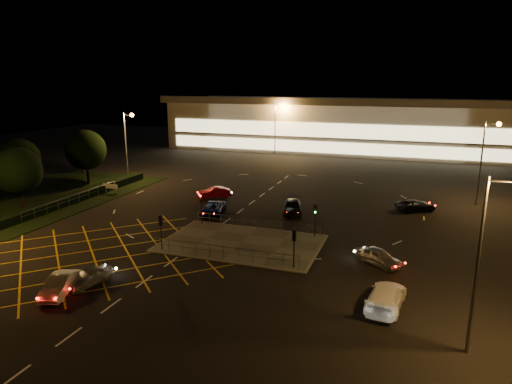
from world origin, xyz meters
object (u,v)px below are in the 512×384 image
(car_queue_white, at_px, (60,285))
(car_far_dkgrey, at_px, (292,207))
(car_near_silver, at_px, (88,277))
(car_approach_white, at_px, (386,296))
(signal_se, at_px, (294,241))
(car_circ_red, at_px, (215,192))
(signal_sw, at_px, (161,225))
(car_right_silver, at_px, (379,257))
(car_east_grey, at_px, (416,205))
(signal_nw, at_px, (201,203))
(signal_ne, at_px, (315,214))
(car_left_blue, at_px, (213,209))

(car_queue_white, relative_size, car_far_dkgrey, 0.81)
(car_near_silver, height_order, car_approach_white, car_approach_white)
(signal_se, xyz_separation_m, car_circ_red, (-15.33, 18.67, -1.69))
(signal_sw, distance_m, car_circ_red, 19.04)
(car_far_dkgrey, height_order, car_approach_white, car_approach_white)
(car_far_dkgrey, distance_m, car_right_silver, 15.85)
(car_circ_red, bearing_deg, signal_sw, -25.53)
(car_near_silver, height_order, car_far_dkgrey, car_far_dkgrey)
(car_queue_white, xyz_separation_m, car_right_silver, (20.82, 12.81, -0.00))
(signal_sw, distance_m, car_east_grey, 29.62)
(car_approach_white, bearing_deg, signal_sw, -5.43)
(signal_nw, relative_size, car_far_dkgrey, 0.61)
(car_near_silver, relative_size, car_far_dkgrey, 0.73)
(car_near_silver, bearing_deg, car_queue_white, -105.53)
(signal_ne, relative_size, car_circ_red, 0.76)
(car_left_blue, xyz_separation_m, car_east_grey, (21.49, 8.99, -0.04))
(signal_nw, bearing_deg, signal_ne, 0.00)
(signal_ne, distance_m, car_east_grey, 15.75)
(car_east_grey, xyz_separation_m, car_approach_white, (-1.70, -24.87, 0.12))
(car_right_silver, bearing_deg, car_near_silver, 153.69)
(signal_nw, xyz_separation_m, car_approach_white, (19.38, -12.12, -1.60))
(signal_sw, distance_m, signal_ne, 14.41)
(signal_ne, bearing_deg, car_near_silver, -130.54)
(signal_ne, bearing_deg, signal_sw, -146.35)
(car_circ_red, bearing_deg, car_queue_white, -33.89)
(signal_se, height_order, car_far_dkgrey, signal_se)
(signal_nw, relative_size, car_queue_white, 0.76)
(signal_ne, distance_m, car_circ_red, 18.76)
(signal_sw, relative_size, signal_se, 1.00)
(car_east_grey, distance_m, car_approach_white, 24.92)
(car_queue_white, distance_m, car_approach_white, 22.55)
(signal_nw, distance_m, car_east_grey, 24.70)
(signal_sw, height_order, car_right_silver, signal_sw)
(signal_sw, relative_size, car_left_blue, 0.64)
(car_left_blue, distance_m, car_approach_white, 25.37)
(car_far_dkgrey, distance_m, car_approach_white, 22.33)
(car_queue_white, relative_size, car_circ_red, 1.01)
(car_far_dkgrey, bearing_deg, signal_se, -89.54)
(car_right_silver, distance_m, car_circ_red, 26.69)
(car_queue_white, bearing_deg, car_left_blue, 65.81)
(signal_nw, distance_m, car_approach_white, 22.92)
(signal_sw, distance_m, car_left_blue, 11.87)
(car_queue_white, bearing_deg, car_circ_red, 73.04)
(signal_nw, xyz_separation_m, car_east_grey, (21.08, 12.75, -1.72))
(signal_se, relative_size, car_far_dkgrey, 0.61)
(signal_ne, bearing_deg, signal_nw, 180.00)
(car_left_blue, height_order, car_approach_white, car_approach_white)
(car_queue_white, height_order, car_far_dkgrey, car_far_dkgrey)
(signal_nw, distance_m, car_queue_white, 17.94)
(car_queue_white, height_order, car_approach_white, car_approach_white)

